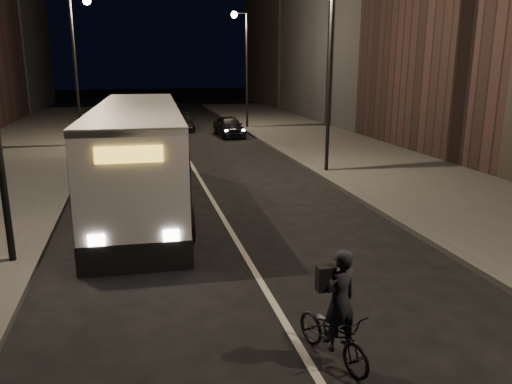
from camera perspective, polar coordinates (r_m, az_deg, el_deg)
ground at (r=9.91m, az=3.04°, el=-14.25°), size 180.00×180.00×0.00m
sidewalk_right at (r=25.33m, az=12.49°, el=3.53°), size 7.00×70.00×0.16m
streetlight_right_mid at (r=21.79m, az=7.84°, el=15.97°), size 1.20×0.44×8.12m
streetlight_right_far at (r=37.16m, az=-1.47°, el=15.45°), size 1.20×0.44×8.12m
streetlight_left_far at (r=30.44m, az=-19.58°, el=14.85°), size 1.20×0.44×8.12m
city_bus at (r=17.66m, az=-13.20°, el=4.62°), size 3.37×12.69×3.39m
cyclist_on_bicycle at (r=8.44m, az=9.00°, el=-14.73°), size 1.10×1.85×2.01m
car_near at (r=33.57m, az=-3.10°, el=7.51°), size 1.80×4.03×1.35m
car_mid at (r=35.75m, az=-10.87°, el=7.85°), size 2.22×4.78×1.52m
car_far at (r=36.98m, az=-8.46°, el=7.92°), size 1.86×4.23×1.21m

